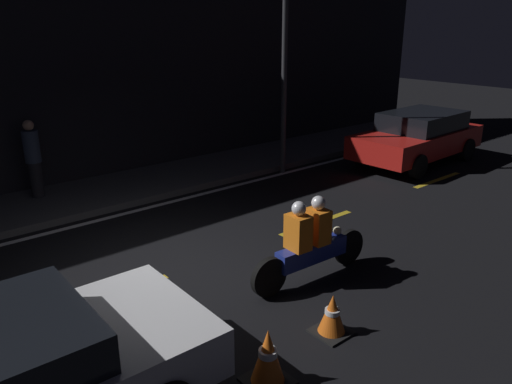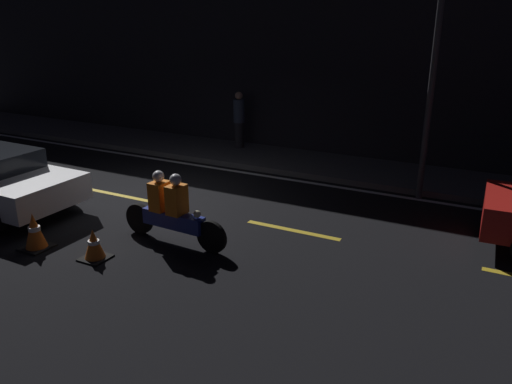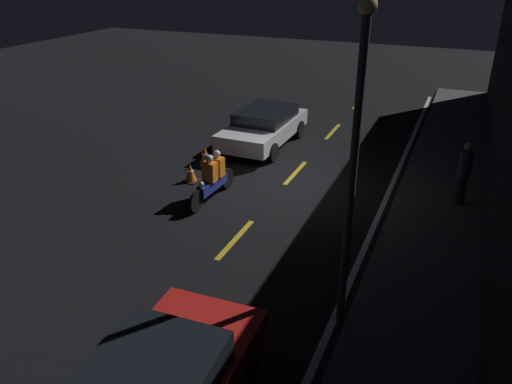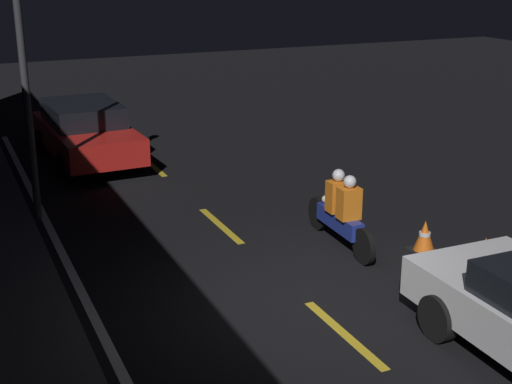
% 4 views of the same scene
% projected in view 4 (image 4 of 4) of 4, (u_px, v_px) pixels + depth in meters
% --- Properties ---
extents(ground_plane, '(56.00, 56.00, 0.00)m').
position_uv_depth(ground_plane, '(309.00, 303.00, 10.51)').
color(ground_plane, black).
extents(lane_dash_c, '(2.00, 0.14, 0.01)m').
position_uv_depth(lane_dash_c, '(344.00, 334.00, 9.64)').
color(lane_dash_c, gold).
rests_on(lane_dash_c, ground).
extents(lane_dash_d, '(2.00, 0.14, 0.01)m').
position_uv_depth(lane_dash_d, '(221.00, 225.00, 13.53)').
color(lane_dash_d, gold).
rests_on(lane_dash_d, ground).
extents(lane_dash_e, '(2.00, 0.14, 0.01)m').
position_uv_depth(lane_dash_e, '(152.00, 166.00, 17.42)').
color(lane_dash_e, gold).
rests_on(lane_dash_e, ground).
extents(lane_solid_kerb, '(25.20, 0.14, 0.01)m').
position_uv_depth(lane_solid_kerb, '(108.00, 346.00, 9.33)').
color(lane_solid_kerb, silver).
rests_on(lane_solid_kerb, ground).
extents(taxi_red, '(4.38, 2.08, 1.45)m').
position_uv_depth(taxi_red, '(86.00, 131.00, 17.56)').
color(taxi_red, red).
rests_on(taxi_red, ground).
extents(motorcycle, '(2.33, 0.39, 1.38)m').
position_uv_depth(motorcycle, '(342.00, 212.00, 12.36)').
color(motorcycle, black).
rests_on(motorcycle, ground).
extents(traffic_cone_near, '(0.50, 0.50, 0.69)m').
position_uv_depth(traffic_cone_near, '(484.00, 258.00, 11.22)').
color(traffic_cone_near, black).
rests_on(traffic_cone_near, ground).
extents(traffic_cone_mid, '(0.47, 0.47, 0.56)m').
position_uv_depth(traffic_cone_mid, '(425.00, 237.00, 12.27)').
color(traffic_cone_mid, black).
rests_on(traffic_cone_mid, ground).
extents(street_lamp, '(0.28, 0.28, 5.76)m').
position_uv_depth(street_lamp, '(22.00, 51.00, 12.94)').
color(street_lamp, '#333338').
rests_on(street_lamp, ground).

